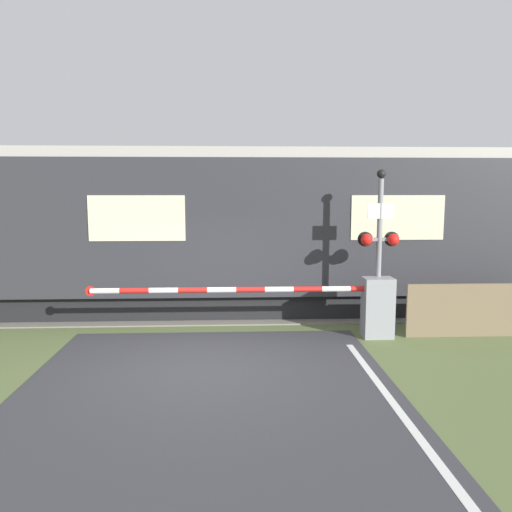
% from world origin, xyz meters
% --- Properties ---
extents(ground_plane, '(80.00, 80.00, 0.00)m').
position_xyz_m(ground_plane, '(0.00, 0.00, 0.00)').
color(ground_plane, '#5B6B3D').
extents(track_bed, '(36.00, 3.20, 0.13)m').
position_xyz_m(track_bed, '(0.00, 4.14, 0.02)').
color(track_bed, slate).
rests_on(track_bed, ground_plane).
extents(train, '(20.90, 2.86, 3.93)m').
position_xyz_m(train, '(-1.71, 4.14, 2.01)').
color(train, black).
rests_on(train, ground_plane).
extents(crossing_barrier, '(6.15, 0.44, 1.23)m').
position_xyz_m(crossing_barrier, '(2.80, 1.57, 0.69)').
color(crossing_barrier, gray).
rests_on(crossing_barrier, ground_plane).
extents(signal_post, '(0.85, 0.26, 3.40)m').
position_xyz_m(signal_post, '(3.36, 1.76, 1.93)').
color(signal_post, gray).
rests_on(signal_post, ground_plane).
extents(roadside_fence, '(3.42, 0.06, 1.10)m').
position_xyz_m(roadside_fence, '(5.60, 1.52, 0.55)').
color(roadside_fence, '#726047').
rests_on(roadside_fence, ground_plane).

